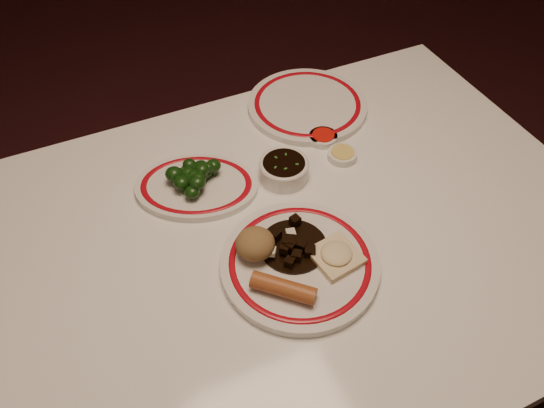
{
  "coord_description": "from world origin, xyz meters",
  "views": [
    {
      "loc": [
        -0.33,
        -0.57,
        1.54
      ],
      "look_at": [
        -0.05,
        0.04,
        0.8
      ],
      "focal_mm": 35.0,
      "sensor_mm": 36.0,
      "label": 1
    }
  ],
  "objects": [
    {
      "name": "ground",
      "position": [
        0.0,
        0.0,
        0.0
      ],
      "size": [
        7.0,
        7.0,
        0.0
      ],
      "primitive_type": "plane",
      "color": "black",
      "rests_on": "ground"
    },
    {
      "name": "dining_table",
      "position": [
        0.0,
        0.0,
        0.66
      ],
      "size": [
        1.2,
        0.9,
        0.75
      ],
      "color": "white",
      "rests_on": "ground"
    },
    {
      "name": "main_plate",
      "position": [
        -0.05,
        -0.08,
        0.76
      ],
      "size": [
        0.3,
        0.3,
        0.02
      ],
      "color": "silver",
      "rests_on": "dining_table"
    },
    {
      "name": "rice_mound",
      "position": [
        -0.11,
        -0.03,
        0.79
      ],
      "size": [
        0.07,
        0.07,
        0.05
      ],
      "primitive_type": "ellipsoid",
      "color": "olive",
      "rests_on": "main_plate"
    },
    {
      "name": "spring_roll",
      "position": [
        -0.1,
        -0.13,
        0.78
      ],
      "size": [
        0.1,
        0.1,
        0.03
      ],
      "primitive_type": "cylinder",
      "rotation": [
        1.57,
        0.0,
        0.81
      ],
      "color": "#A15527",
      "rests_on": "main_plate"
    },
    {
      "name": "fried_wonton",
      "position": [
        0.01,
        -0.1,
        0.78
      ],
      "size": [
        0.09,
        0.09,
        0.02
      ],
      "color": "beige",
      "rests_on": "main_plate"
    },
    {
      "name": "stirfry_heap",
      "position": [
        -0.05,
        -0.05,
        0.78
      ],
      "size": [
        0.13,
        0.13,
        0.03
      ],
      "color": "black",
      "rests_on": "main_plate"
    },
    {
      "name": "broccoli_plate",
      "position": [
        -0.15,
        0.18,
        0.76
      ],
      "size": [
        0.31,
        0.29,
        0.02
      ],
      "color": "silver",
      "rests_on": "dining_table"
    },
    {
      "name": "broccoli_pile",
      "position": [
        -0.15,
        0.19,
        0.79
      ],
      "size": [
        0.11,
        0.09,
        0.05
      ],
      "color": "#23471C",
      "rests_on": "broccoli_plate"
    },
    {
      "name": "soy_bowl",
      "position": [
        0.03,
        0.14,
        0.77
      ],
      "size": [
        0.1,
        0.1,
        0.04
      ],
      "color": "silver",
      "rests_on": "dining_table"
    },
    {
      "name": "sweet_sour_dish",
      "position": [
        0.16,
        0.21,
        0.76
      ],
      "size": [
        0.06,
        0.06,
        0.02
      ],
      "color": "silver",
      "rests_on": "dining_table"
    },
    {
      "name": "mustard_dish",
      "position": [
        0.17,
        0.14,
        0.76
      ],
      "size": [
        0.06,
        0.06,
        0.02
      ],
      "color": "silver",
      "rests_on": "dining_table"
    },
    {
      "name": "far_plate",
      "position": [
        0.18,
        0.33,
        0.76
      ],
      "size": [
        0.29,
        0.29,
        0.02
      ],
      "color": "silver",
      "rests_on": "dining_table"
    }
  ]
}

